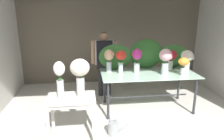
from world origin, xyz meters
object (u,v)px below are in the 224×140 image
object	(u,v)px
side_table_white	(71,103)
vase_peach_lilies	(109,58)
vase_scarlet_peonies	(121,59)
watering_can	(114,128)
vase_blush_tulips	(166,59)
vase_magenta_hydrangea	(137,59)
vase_white_roses_tall	(60,78)
vase_sunset_dahlias	(183,64)
vase_ivory_roses	(187,59)
vase_crimson_freesia	(171,57)
florist	(104,57)
vase_cream_lisianthus_tall	(80,72)
display_table_glass	(148,78)

from	to	relation	value
side_table_white	vase_peach_lilies	bearing A→B (deg)	57.28
vase_scarlet_peonies	watering_can	xyz separation A→B (m)	(-0.28, -0.99, -1.00)
vase_blush_tulips	vase_scarlet_peonies	bearing A→B (deg)	167.40
vase_magenta_hydrangea	vase_peach_lilies	xyz separation A→B (m)	(-0.56, 0.15, -0.01)
side_table_white	vase_white_roses_tall	world-z (taller)	vase_white_roses_tall
vase_sunset_dahlias	vase_ivory_roses	size ratio (longest dim) A/B	0.78
vase_sunset_dahlias	vase_white_roses_tall	xyz separation A→B (m)	(-2.36, -0.73, 0.03)
vase_sunset_dahlias	vase_white_roses_tall	bearing A→B (deg)	-162.75
vase_scarlet_peonies	vase_crimson_freesia	xyz separation A→B (m)	(1.13, 0.14, -0.04)
florist	vase_magenta_hydrangea	bearing A→B (deg)	-52.28
side_table_white	watering_can	size ratio (longest dim) A/B	2.21
vase_sunset_dahlias	vase_white_roses_tall	distance (m)	2.47
florist	vase_magenta_hydrangea	distance (m)	1.01
vase_scarlet_peonies	vase_white_roses_tall	xyz separation A→B (m)	(-1.12, -1.00, -0.05)
florist	vase_cream_lisianthus_tall	world-z (taller)	florist
vase_crimson_freesia	vase_cream_lisianthus_tall	xyz separation A→B (m)	(-1.94, -1.09, 0.05)
side_table_white	vase_sunset_dahlias	xyz separation A→B (m)	(2.20, 0.73, 0.41)
vase_crimson_freesia	watering_can	bearing A→B (deg)	-141.32
side_table_white	vase_peach_lilies	size ratio (longest dim) A/B	1.61
vase_sunset_dahlias	vase_magenta_hydrangea	world-z (taller)	vase_magenta_hydrangea
display_table_glass	vase_white_roses_tall	world-z (taller)	vase_white_roses_tall
side_table_white	vase_magenta_hydrangea	world-z (taller)	vase_magenta_hydrangea
side_table_white	vase_blush_tulips	distance (m)	2.08
vase_peach_lilies	watering_can	world-z (taller)	vase_peach_lilies
vase_white_roses_tall	watering_can	bearing A→B (deg)	0.89
vase_peach_lilies	watering_can	distance (m)	1.50
side_table_white	vase_crimson_freesia	world-z (taller)	vase_crimson_freesia
side_table_white	vase_scarlet_peonies	xyz separation A→B (m)	(0.96, 1.00, 0.49)
side_table_white	vase_magenta_hydrangea	bearing A→B (deg)	37.56
side_table_white	vase_scarlet_peonies	size ratio (longest dim) A/B	1.62
side_table_white	vase_crimson_freesia	distance (m)	2.43
display_table_glass	vase_sunset_dahlias	distance (m)	0.78
side_table_white	vase_sunset_dahlias	size ratio (longest dim) A/B	2.14
vase_ivory_roses	vase_white_roses_tall	world-z (taller)	vase_white_roses_tall
vase_blush_tulips	vase_white_roses_tall	distance (m)	2.16
vase_crimson_freesia	vase_white_roses_tall	distance (m)	2.52
side_table_white	vase_ivory_roses	size ratio (longest dim) A/B	1.66
vase_sunset_dahlias	vase_ivory_roses	bearing A→B (deg)	50.55
vase_scarlet_peonies	florist	bearing A→B (deg)	109.07
florist	vase_scarlet_peonies	size ratio (longest dim) A/B	3.31
florist	vase_white_roses_tall	size ratio (longest dim) A/B	2.67
side_table_white	vase_ivory_roses	world-z (taller)	vase_ivory_roses
watering_can	vase_cream_lisianthus_tall	bearing A→B (deg)	175.70
side_table_white	florist	world-z (taller)	florist
display_table_glass	vase_ivory_roses	distance (m)	0.91
side_table_white	vase_white_roses_tall	xyz separation A→B (m)	(-0.15, -0.00, 0.44)
display_table_glass	side_table_white	size ratio (longest dim) A/B	2.55
vase_blush_tulips	vase_cream_lisianthus_tall	bearing A→B (deg)	-156.04
vase_blush_tulips	watering_can	bearing A→B (deg)	-145.63
vase_blush_tulips	vase_crimson_freesia	bearing A→B (deg)	53.36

